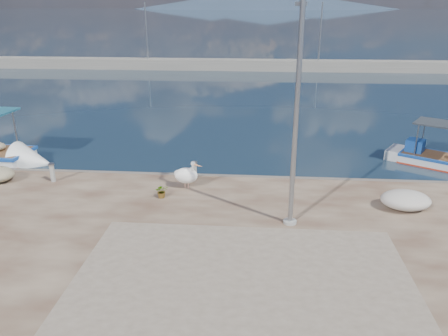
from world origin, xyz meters
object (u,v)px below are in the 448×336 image
(boat_right, at_px, (440,162))
(lamp_post, at_px, (295,127))
(bollard_near, at_px, (195,169))
(pelican, at_px, (187,175))

(boat_right, distance_m, lamp_post, 11.29)
(boat_right, relative_size, bollard_near, 6.97)
(bollard_near, bearing_deg, boat_right, 18.61)
(boat_right, xyz_separation_m, bollard_near, (-11.38, -3.83, 0.71))
(lamp_post, distance_m, bollard_near, 5.96)
(pelican, height_order, bollard_near, pelican)
(pelican, xyz_separation_m, bollard_near, (0.16, 1.02, -0.15))
(boat_right, xyz_separation_m, lamp_post, (-7.65, -7.47, 3.61))
(boat_right, relative_size, pelican, 4.22)
(pelican, distance_m, lamp_post, 5.44)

